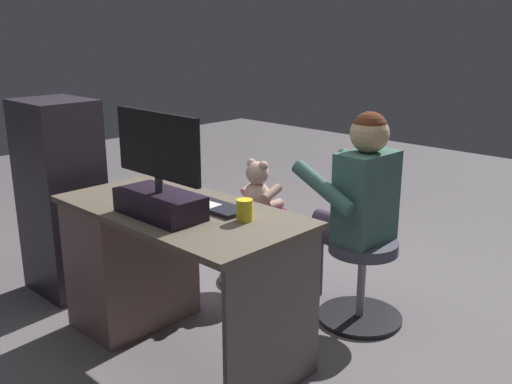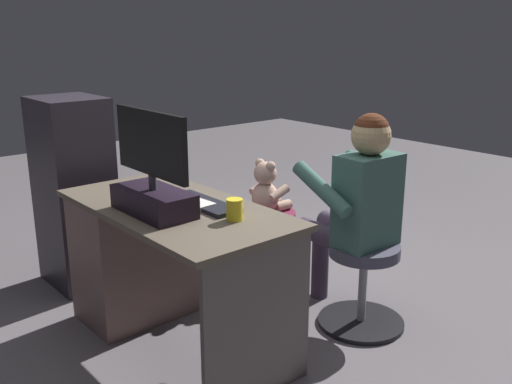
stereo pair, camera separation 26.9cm
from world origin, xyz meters
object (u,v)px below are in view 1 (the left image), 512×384
Objects in this scene: computer_mouse at (165,193)px; person at (352,198)px; teddy_bear at (259,189)px; desk at (143,257)px; tv_remote at (156,198)px; cup at (245,210)px; visitor_chair at (362,275)px; keyboard at (208,205)px; office_chair_teddy at (257,243)px; monitor at (159,186)px.

person is at bearing -128.22° from computer_mouse.
computer_mouse is 0.75m from teddy_bear.
desk is 0.36m from tv_remote.
cup is at bearing -179.19° from computer_mouse.
desk is 1.15m from visitor_chair.
desk is at bearing 7.25° from cup.
keyboard is 4.38× the size of computer_mouse.
office_chair_teddy and visitor_chair have the same top height.
cup is 1.07m from office_chair_teddy.
teddy_bear is (0.06, -0.74, -0.14)m from computer_mouse.
monitor reaches higher than cup.
cup is 0.91m from visitor_chair.
desk is at bearing -20.52° from monitor.
desk is at bearing 15.06° from keyboard.
teddy_bear is at bearing 1.27° from person.
tv_remote is at bearing 21.11° from keyboard.
computer_mouse reaches higher than office_chair_teddy.
person reaches higher than tv_remote.
desk is at bearing 49.84° from person.
tv_remote is 0.82m from teddy_bear.
cup is (-0.32, -0.21, -0.09)m from monitor.
cup is 0.30× the size of teddy_bear.
visitor_chair is 0.40× the size of person.
visitor_chair is (-0.78, -0.83, -0.13)m from desk.
monitor is 1.04m from person.
keyboard is at bearing -103.00° from monitor.
visitor_chair is (-0.74, -0.03, 0.01)m from office_chair_teddy.
tv_remote is 0.93m from office_chair_teddy.
person is at bearing -130.16° from desk.
tv_remote is at bearing -178.33° from desk.
keyboard is 0.93× the size of visitor_chair.
person is at bearing -93.75° from tv_remote.
desk is 0.84m from teddy_bear.
keyboard is 1.31× the size of teddy_bear.
tv_remote is 0.13× the size of person.
person reaches higher than keyboard.
person is (-0.36, -0.95, -0.18)m from monitor.
cup is at bearing 86.62° from person.
teddy_bear reaches higher than visitor_chair.
desk is 0.37m from computer_mouse.
monitor is 0.27m from keyboard.
monitor is at bearing 138.95° from computer_mouse.
monitor is at bearing 77.00° from keyboard.
visitor_chair is at bearing -118.25° from keyboard.
teddy_bear is at bearing -93.17° from desk.
computer_mouse is at bearing 5.97° from keyboard.
cup is at bearing 175.20° from keyboard.
office_chair_teddy is at bearing 2.28° from visitor_chair.
person is (-0.65, -0.03, 0.42)m from office_chair_teddy.
office_chair_teddy is 0.34m from teddy_bear.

